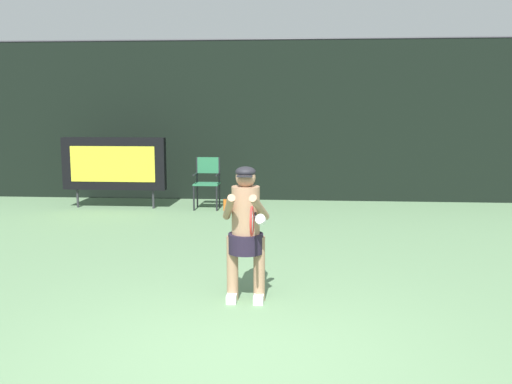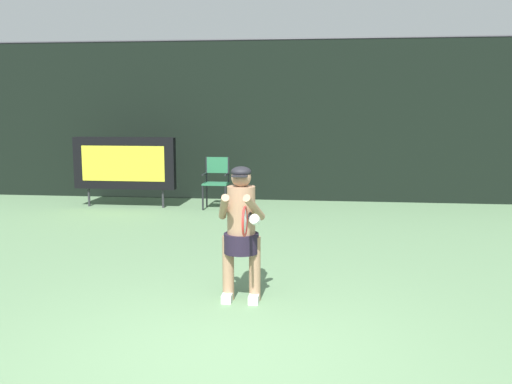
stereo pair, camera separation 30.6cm
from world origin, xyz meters
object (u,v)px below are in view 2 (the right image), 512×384
(water_bottle, at_px, (234,205))
(tennis_racket, at_px, (245,221))
(scoreboard, at_px, (125,163))
(tennis_player, at_px, (241,228))
(umpire_chair, at_px, (216,179))

(water_bottle, relative_size, tennis_racket, 0.44)
(scoreboard, bearing_deg, water_bottle, -3.26)
(scoreboard, relative_size, water_bottle, 8.30)
(water_bottle, xyz_separation_m, tennis_racket, (1.08, -6.06, 0.89))
(tennis_player, bearing_deg, tennis_racket, -77.53)
(scoreboard, distance_m, umpire_chair, 2.00)
(tennis_player, distance_m, tennis_racket, 0.57)
(scoreboard, height_order, tennis_racket, scoreboard)
(tennis_player, xyz_separation_m, tennis_racket, (0.12, -0.53, 0.18))
(scoreboard, height_order, tennis_player, tennis_player)
(scoreboard, distance_m, tennis_racket, 7.10)
(umpire_chair, relative_size, tennis_racket, 1.79)
(scoreboard, bearing_deg, umpire_chair, 2.44)
(umpire_chair, relative_size, tennis_player, 0.71)
(tennis_player, relative_size, tennis_racket, 2.51)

